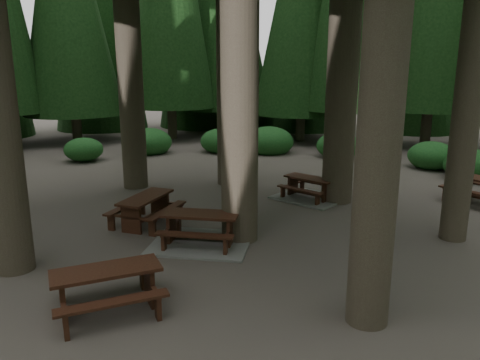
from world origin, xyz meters
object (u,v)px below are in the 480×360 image
(picnic_table_b, at_px, (146,206))
(picnic_table_c, at_px, (309,192))
(picnic_table_e, at_px, (107,283))
(picnic_table_a, at_px, (201,234))
(picnic_table_d, at_px, (480,187))

(picnic_table_b, height_order, picnic_table_c, picnic_table_b)
(picnic_table_b, xyz_separation_m, picnic_table_e, (1.74, -4.00, 0.00))
(picnic_table_a, distance_m, picnic_table_e, 3.27)
(picnic_table_b, bearing_deg, picnic_table_d, -58.40)
(picnic_table_d, distance_m, picnic_table_e, 11.17)
(picnic_table_a, bearing_deg, picnic_table_b, 147.10)
(picnic_table_b, distance_m, picnic_table_c, 5.12)
(picnic_table_d, bearing_deg, picnic_table_c, -131.52)
(picnic_table_c, bearing_deg, picnic_table_d, 35.98)
(picnic_table_d, relative_size, picnic_table_e, 1.02)
(picnic_table_c, bearing_deg, picnic_table_e, -80.88)
(picnic_table_a, xyz_separation_m, picnic_table_e, (-0.15, -3.26, 0.25))
(picnic_table_b, distance_m, picnic_table_e, 4.36)
(picnic_table_b, bearing_deg, picnic_table_c, -41.84)
(picnic_table_a, distance_m, picnic_table_c, 4.81)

